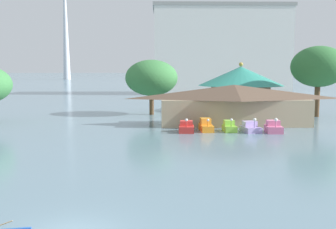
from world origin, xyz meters
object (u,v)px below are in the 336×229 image
pedal_boat_orange (206,126)px  pedal_boat_pink (273,128)px  shoreline_tree_right (318,67)px  pedal_boat_red (186,128)px  distant_broadcast_tower (65,8)px  boathouse (234,104)px  green_roof_pavilion (241,85)px  pedal_boat_lavender (250,128)px  shoreline_tree_mid (151,78)px  pedal_boat_lime (229,127)px  background_building_block (220,50)px

pedal_boat_orange → pedal_boat_pink: 7.46m
pedal_boat_pink → shoreline_tree_right: shoreline_tree_right is taller
pedal_boat_red → distant_broadcast_tower: 259.07m
boathouse → green_roof_pavilion: green_roof_pavilion is taller
pedal_boat_red → pedal_boat_lavender: bearing=92.7°
boathouse → distant_broadcast_tower: bearing=108.4°
shoreline_tree_mid → distant_broadcast_tower: distant_broadcast_tower is taller
pedal_boat_lavender → pedal_boat_pink: (2.47, -0.36, 0.06)m
pedal_boat_lavender → pedal_boat_red: bearing=-102.2°
pedal_boat_red → pedal_boat_lavender: 7.16m
pedal_boat_orange → green_roof_pavilion: green_roof_pavilion is taller
green_roof_pavilion → shoreline_tree_mid: shoreline_tree_mid is taller
pedal_boat_orange → green_roof_pavilion: 22.98m
pedal_boat_lime → green_roof_pavilion: size_ratio=0.16×
green_roof_pavilion → distant_broadcast_tower: (-83.23, 221.38, 47.90)m
background_building_block → pedal_boat_lavender: bearing=-96.1°
pedal_boat_lime → green_roof_pavilion: (5.75, 21.52, 3.92)m
pedal_boat_pink → boathouse: size_ratio=0.13×
boathouse → distant_broadcast_tower: size_ratio=0.15×
pedal_boat_orange → pedal_boat_lime: (2.60, -0.45, -0.06)m
pedal_boat_orange → shoreline_tree_right: size_ratio=0.29×
background_building_block → pedal_boat_lime: bearing=-98.0°
boathouse → shoreline_tree_right: 16.61m
pedal_boat_lime → background_building_block: 70.55m
pedal_boat_lime → shoreline_tree_right: (15.35, 13.20, 6.85)m
pedal_boat_red → distant_broadcast_tower: size_ratio=0.02×
boathouse → pedal_boat_orange: bearing=-130.3°
pedal_boat_lime → distant_broadcast_tower: 260.17m
green_roof_pavilion → shoreline_tree_mid: 15.72m
shoreline_tree_mid → distant_broadcast_tower: (-68.36, 226.33, 46.65)m
boathouse → shoreline_tree_right: (13.84, 7.89, 4.70)m
green_roof_pavilion → distant_broadcast_tower: bearing=110.6°
shoreline_tree_right → background_building_block: size_ratio=0.27×
pedal_boat_red → pedal_boat_orange: 2.41m
green_roof_pavilion → background_building_block: size_ratio=0.37×
pedal_boat_pink → green_roof_pavilion: (0.99, 22.33, 3.88)m
pedal_boat_lime → pedal_boat_pink: pedal_boat_pink is taller
shoreline_tree_right → pedal_boat_pink: bearing=-127.1°
pedal_boat_lavender → shoreline_tree_right: (13.07, 13.65, 6.87)m
green_roof_pavilion → pedal_boat_lavender: bearing=-99.0°
pedal_boat_orange → green_roof_pavilion: bearing=155.1°
pedal_boat_lavender → green_roof_pavilion: 22.59m
boathouse → shoreline_tree_right: bearing=29.7°
pedal_boat_orange → background_building_block: (12.28, 68.38, 12.01)m
pedal_boat_lavender → shoreline_tree_mid: bearing=-157.3°
pedal_boat_lavender → green_roof_pavilion: (3.47, 21.97, 3.94)m
shoreline_tree_mid → pedal_boat_lavender: bearing=-56.2°
pedal_boat_lime → pedal_boat_lavender: size_ratio=0.87×
pedal_boat_lime → green_roof_pavilion: green_roof_pavilion is taller
pedal_boat_pink → pedal_boat_orange: bearing=-95.7°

